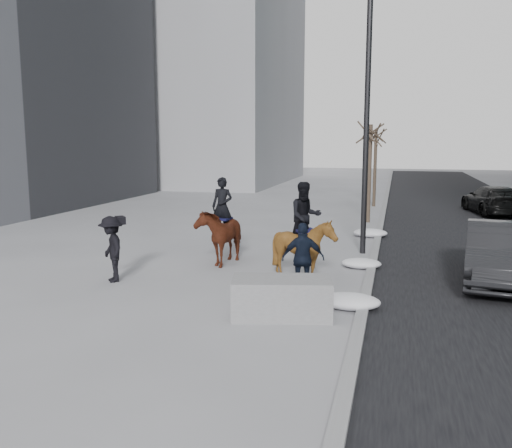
% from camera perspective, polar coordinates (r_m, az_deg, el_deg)
% --- Properties ---
extents(ground, '(120.00, 120.00, 0.00)m').
position_cam_1_polar(ground, '(13.70, -1.27, -6.97)').
color(ground, gray).
rests_on(ground, ground).
extents(road, '(8.00, 90.00, 0.01)m').
position_cam_1_polar(road, '(23.23, 22.78, -1.07)').
color(road, black).
rests_on(road, ground).
extents(curb, '(0.25, 90.00, 0.12)m').
position_cam_1_polar(curb, '(22.98, 12.88, -0.56)').
color(curb, gray).
rests_on(curb, ground).
extents(planter, '(2.27, 1.48, 0.84)m').
position_cam_1_polar(planter, '(11.61, 2.70, -7.76)').
color(planter, gray).
rests_on(planter, ground).
extents(car_near, '(2.25, 4.92, 1.56)m').
position_cam_1_polar(car_near, '(15.61, 24.24, -2.84)').
color(car_near, black).
rests_on(car_near, ground).
extents(car_far, '(2.79, 5.21, 1.44)m').
position_cam_1_polar(car_far, '(29.93, 23.64, 2.34)').
color(car_far, black).
rests_on(car_far, ground).
extents(tree_near, '(1.20, 1.20, 4.90)m').
position_cam_1_polar(tree_near, '(25.06, 11.86, 5.74)').
color(tree_near, '#35271F').
rests_on(tree_near, ground).
extents(tree_far, '(1.20, 1.20, 4.75)m').
position_cam_1_polar(tree_far, '(31.19, 12.43, 6.16)').
color(tree_far, '#32241D').
rests_on(tree_far, ground).
extents(mounted_left, '(1.08, 2.09, 2.62)m').
position_cam_1_polar(mounted_left, '(16.52, -3.69, -0.78)').
color(mounted_left, '#461F0E').
rests_on(mounted_left, ground).
extents(mounted_right, '(1.93, 2.01, 2.65)m').
position_cam_1_polar(mounted_right, '(14.33, 5.08, -1.93)').
color(mounted_right, '#48270E').
rests_on(mounted_right, ground).
extents(feeder, '(1.10, 0.96, 1.75)m').
position_cam_1_polar(feeder, '(13.25, 4.99, -3.63)').
color(feeder, black).
rests_on(feeder, ground).
extents(camera_crew, '(1.23, 1.28, 1.75)m').
position_cam_1_polar(camera_crew, '(14.81, -14.95, -2.53)').
color(camera_crew, black).
rests_on(camera_crew, ground).
extents(lamppost, '(0.25, 0.80, 9.09)m').
position_cam_1_polar(lamppost, '(18.03, 11.63, 12.69)').
color(lamppost, black).
rests_on(lamppost, ground).
extents(snow_piles, '(1.37, 10.13, 0.35)m').
position_cam_1_polar(snow_piles, '(16.44, 11.09, -3.85)').
color(snow_piles, silver).
rests_on(snow_piles, ground).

